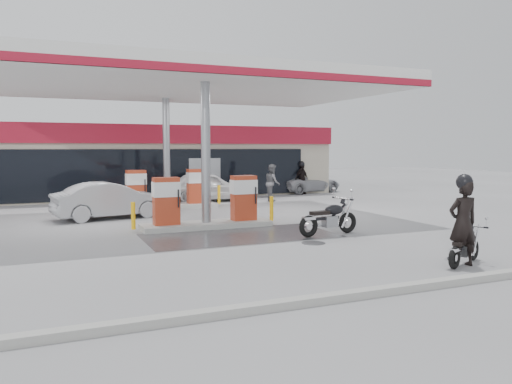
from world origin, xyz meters
TOP-DOWN VIEW (x-y plane):
  - ground at (0.00, 0.00)m, footprint 90.00×90.00m
  - wet_patch at (0.50, 0.00)m, footprint 6.00×3.00m
  - drain_cover at (2.00, -2.00)m, footprint 0.70×0.70m
  - kerb at (0.00, -7.00)m, footprint 28.00×0.25m
  - store_building at (0.01, 15.94)m, footprint 22.00×8.22m
  - canopy at (0.00, 5.00)m, footprint 16.00×10.02m
  - pump_island_near at (0.00, 2.00)m, footprint 5.14×1.30m
  - pump_island_far at (0.00, 8.00)m, footprint 5.14×1.30m
  - main_motorcycle at (3.98, -5.73)m, footprint 1.62×0.90m
  - biker_main at (3.81, -5.81)m, footprint 0.80×0.58m
  - parked_motorcycle at (3.15, -0.99)m, footprint 2.26×0.86m
  - sedan_white at (2.66, 10.26)m, footprint 4.69×2.27m
  - attendant at (5.78, 9.00)m, footprint 0.96×1.11m
  - hatchback_silver at (-2.79, 5.60)m, footprint 4.55×2.30m
  - parked_car_left at (-6.03, 14.00)m, footprint 4.15×2.45m
  - parked_car_right at (10.00, 12.76)m, footprint 4.56×2.82m
  - biker_walking at (9.00, 11.80)m, footprint 1.18×0.84m

SIDE VIEW (x-z plane):
  - ground at x=0.00m, z-range 0.00..0.00m
  - wet_patch at x=0.50m, z-range 0.00..0.00m
  - drain_cover at x=2.00m, z-range 0.00..0.01m
  - kerb at x=0.00m, z-range 0.00..0.15m
  - main_motorcycle at x=3.98m, z-range -0.05..0.84m
  - parked_motorcycle at x=3.15m, z-range -0.07..1.09m
  - parked_car_left at x=-6.03m, z-range 0.00..1.13m
  - parked_car_right at x=10.00m, z-range 0.00..1.18m
  - pump_island_near at x=0.00m, z-range -0.18..1.60m
  - pump_island_far at x=0.00m, z-range -0.18..1.60m
  - hatchback_silver at x=-2.79m, z-range 0.00..1.43m
  - sedan_white at x=2.66m, z-range 0.00..1.54m
  - biker_walking at x=9.00m, z-range 0.00..1.86m
  - attendant at x=5.78m, z-range 0.00..1.93m
  - biker_main at x=3.81m, z-range 0.00..2.02m
  - store_building at x=0.01m, z-range 0.01..4.01m
  - canopy at x=0.00m, z-range 2.51..8.02m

